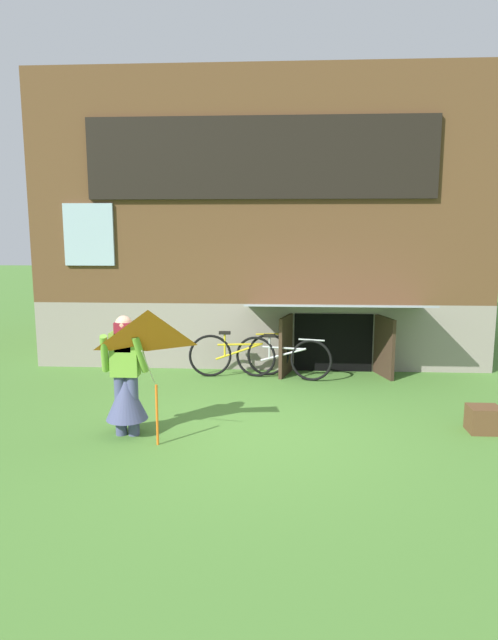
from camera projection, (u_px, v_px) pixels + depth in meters
The scene contains 7 objects.
ground_plane at pixel (250, 428), 7.18m from camera, with size 60.00×60.00×0.00m, color #4C7F33.
log_house at pixel (265, 223), 12.09m from camera, with size 8.33×6.00×5.32m.
person at pixel (126, 386), 6.85m from camera, with size 0.60×0.52×1.52m.
kite at pixel (149, 346), 6.21m from camera, with size 1.04×1.00×1.57m.
bicycle_silver at pixel (283, 358), 9.47m from camera, with size 1.66×0.41×0.77m.
bicycle_yellow at pixel (239, 354), 9.65m from camera, with size 1.75×0.28×0.80m.
wooden_crate at pixel (484, 419), 7.03m from camera, with size 0.39×0.33×0.33m, color brown.
Camera 1 is at (0.39, -6.83, 2.58)m, focal length 31.05 mm.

